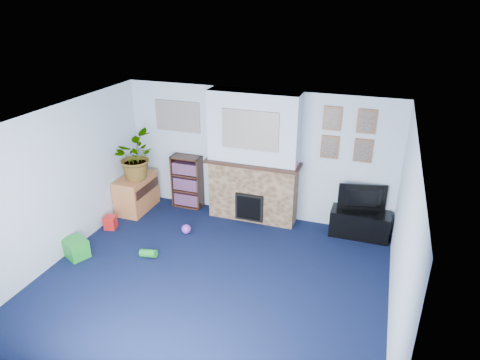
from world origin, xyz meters
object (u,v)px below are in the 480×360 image
at_px(television, 363,199).
at_px(sideboard, 136,193).
at_px(bookshelf, 188,183).
at_px(tv_stand, 359,224).

bearing_deg(television, sideboard, -6.74).
bearing_deg(sideboard, bookshelf, 27.10).
bearing_deg(television, bookshelf, -13.11).
bearing_deg(bookshelf, sideboard, -152.90).
bearing_deg(tv_stand, bookshelf, 178.67).
bearing_deg(bookshelf, television, -0.98).
xyz_separation_m(television, bookshelf, (-3.31, 0.06, -0.20)).
distance_m(bookshelf, sideboard, 1.00).
height_order(television, sideboard, television).
bearing_deg(tv_stand, television, 90.00).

